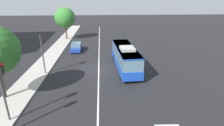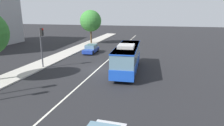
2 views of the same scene
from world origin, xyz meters
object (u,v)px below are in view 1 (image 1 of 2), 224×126
object	(u,v)px
traffic_light_near_corner	(2,82)
street_tree_kerbside_centre	(65,18)
transit_bus	(125,56)
traffic_light_mid_block	(43,48)
sedan_blue	(76,47)

from	to	relation	value
traffic_light_near_corner	street_tree_kerbside_centre	size ratio (longest dim) A/B	0.70
transit_bus	traffic_light_near_corner	bearing A→B (deg)	131.59
transit_bus	street_tree_kerbside_centre	distance (m)	22.77
traffic_light_near_corner	traffic_light_mid_block	distance (m)	9.43
transit_bus	sedan_blue	xyz separation A→B (m)	(9.41, 8.00, -1.09)
sedan_blue	traffic_light_mid_block	bearing A→B (deg)	-16.14
transit_bus	traffic_light_mid_block	distance (m)	10.82
traffic_light_near_corner	traffic_light_mid_block	size ratio (longest dim) A/B	1.00
transit_bus	traffic_light_near_corner	size ratio (longest dim) A/B	1.95
transit_bus	traffic_light_near_corner	xyz separation A→B (m)	(-10.64, 10.77, 1.75)
transit_bus	sedan_blue	bearing A→B (deg)	37.30
traffic_light_near_corner	street_tree_kerbside_centre	xyz separation A→B (m)	(29.99, 0.79, 1.52)
sedan_blue	street_tree_kerbside_centre	world-z (taller)	street_tree_kerbside_centre
traffic_light_near_corner	transit_bus	bearing A→B (deg)	49.96
transit_bus	traffic_light_mid_block	bearing A→B (deg)	93.46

